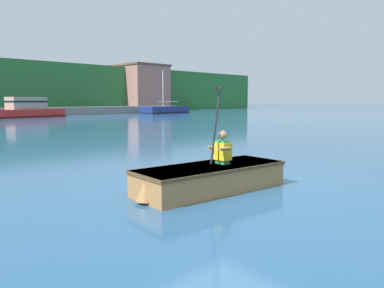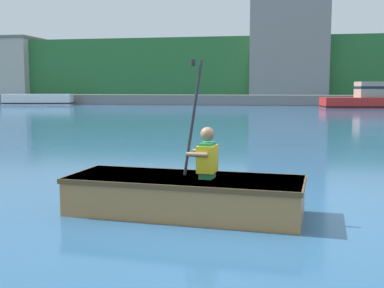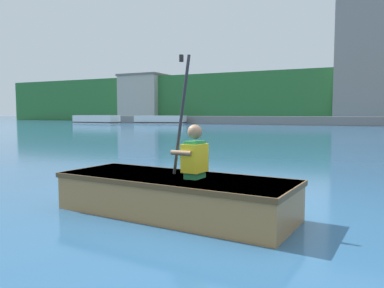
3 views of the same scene
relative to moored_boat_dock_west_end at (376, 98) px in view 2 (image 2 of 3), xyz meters
The scene contains 9 objects.
ground_plane 33.14m from the moored_boat_dock_west_end, 103.07° to the right, with size 300.00×300.00×0.00m, color #28567F.
shoreline_ridge 25.40m from the moored_boat_dock_west_end, 107.26° to the left, with size 120.00×20.00×7.03m.
waterfront_warehouse_left 43.10m from the moored_boat_dock_west_end, 156.67° to the left, with size 7.26×8.35×7.51m.
waterfront_office_block_center 20.19m from the moored_boat_dock_west_end, 110.00° to the left, with size 8.41×9.66×18.25m.
marina_dock 8.68m from the moored_boat_dock_west_end, 149.68° to the left, with size 60.25×2.40×0.90m.
moored_boat_dock_west_end is the anchor object (origin of this frame).
moored_boat_dock_west_inner 28.49m from the moored_boat_dock_west_end, behind, with size 6.25×2.97×0.97m.
rowboat_foreground 33.59m from the moored_boat_dock_west_end, 104.32° to the right, with size 3.05×1.32×0.46m.
person_paddler 33.54m from the moored_boat_dock_west_end, 103.79° to the right, with size 0.42×0.38×1.43m.
Camera 2 is at (0.36, -5.99, 1.56)m, focal length 45.00 mm.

